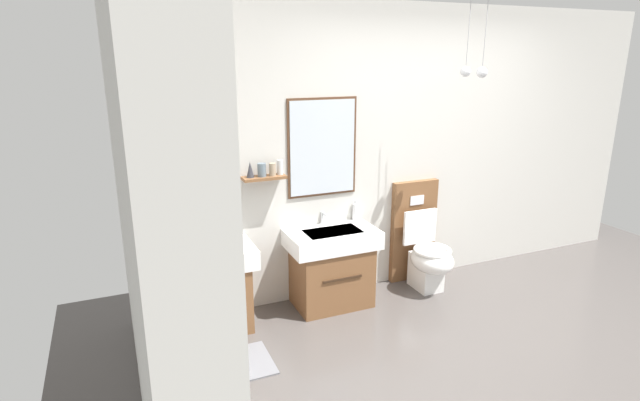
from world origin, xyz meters
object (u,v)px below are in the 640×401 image
at_px(toothbrush_cup, 159,241).
at_px(vanity_sink_right, 331,265).
at_px(vanity_sink_left, 206,287).
at_px(soap_dispenser, 355,211).
at_px(toilet, 422,248).

bearing_deg(toothbrush_cup, vanity_sink_right, -6.72).
bearing_deg(vanity_sink_left, vanity_sink_right, 0.00).
bearing_deg(soap_dispenser, vanity_sink_right, -151.22).
relative_size(vanity_sink_left, toothbrush_cup, 4.09).
bearing_deg(toilet, toothbrush_cup, 176.13).
xyz_separation_m(vanity_sink_right, toilet, (0.96, 0.01, 0.01)).
bearing_deg(soap_dispenser, toilet, -14.98).
bearing_deg(toothbrush_cup, soap_dispenser, 0.34).
bearing_deg(vanity_sink_left, toilet, 0.16).
xyz_separation_m(toothbrush_cup, soap_dispenser, (1.73, 0.01, 0.02)).
relative_size(toilet, soap_dispenser, 5.43).
bearing_deg(vanity_sink_right, vanity_sink_left, 180.00).
bearing_deg(soap_dispenser, vanity_sink_left, -172.92).
distance_m(toothbrush_cup, soap_dispenser, 1.73).
height_order(vanity_sink_left, vanity_sink_right, same).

